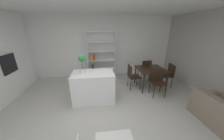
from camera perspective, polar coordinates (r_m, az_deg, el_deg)
ground_plane at (r=3.31m, az=-5.72°, el=-20.62°), size 9.57×9.57×0.00m
back_partition at (r=5.31m, az=-7.37°, el=11.27°), size 6.96×0.06×2.70m
built_in_oven at (r=4.69m, az=-42.44°, el=2.34°), size 0.06×0.58×0.58m
kitchen_island at (r=3.60m, az=-9.21°, el=-8.21°), size 1.24×0.74×0.92m
potted_plant_on_island at (r=3.32m, az=-14.97°, el=3.88°), size 0.19×0.19×0.54m
open_bookshelf at (r=5.07m, az=-6.34°, el=5.89°), size 1.21×0.31×2.05m
dining_table at (r=4.46m, az=18.96°, el=-0.29°), size 0.99×0.96×0.76m
dining_chair_island_side at (r=4.25m, az=10.09°, el=-2.46°), size 0.44×0.43×0.91m
dining_chair_near at (r=4.10m, az=21.85°, el=-4.46°), size 0.47×0.43×0.91m
dining_chair_window_side at (r=4.86m, az=26.40°, el=-1.48°), size 0.48×0.49×0.90m
dining_chair_far at (r=4.93m, az=16.40°, el=0.50°), size 0.44×0.45×0.95m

